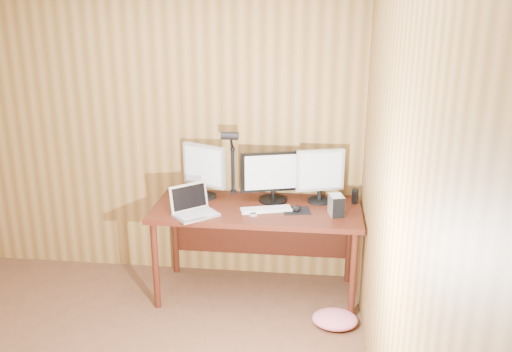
% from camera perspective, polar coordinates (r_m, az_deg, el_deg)
% --- Properties ---
extents(room_shell, '(4.00, 4.00, 4.00)m').
position_cam_1_polar(room_shell, '(2.82, -23.14, -4.70)').
color(room_shell, brown).
rests_on(room_shell, ground).
extents(desk, '(1.60, 0.70, 0.75)m').
position_cam_1_polar(desk, '(4.30, 0.19, -4.48)').
color(desk, '#40170D').
rests_on(desk, floor).
extents(monitor_center, '(0.51, 0.23, 0.41)m').
position_cam_1_polar(monitor_center, '(4.25, 1.82, 0.01)').
color(monitor_center, black).
rests_on(monitor_center, desk).
extents(monitor_left, '(0.37, 0.20, 0.44)m').
position_cam_1_polar(monitor_left, '(4.33, -5.48, 0.68)').
color(monitor_left, black).
rests_on(monitor_left, desk).
extents(monitor_right, '(0.37, 0.18, 0.43)m').
position_cam_1_polar(monitor_right, '(4.25, 6.77, 0.18)').
color(monitor_right, black).
rests_on(monitor_right, desk).
extents(laptop, '(0.38, 0.38, 0.22)m').
position_cam_1_polar(laptop, '(4.06, -6.66, -3.30)').
color(laptop, silver).
rests_on(laptop, desk).
extents(keyboard, '(0.40, 0.22, 0.02)m').
position_cam_1_polar(keyboard, '(4.12, 1.07, -3.53)').
color(keyboard, silver).
rests_on(keyboard, desk).
extents(mousepad, '(0.23, 0.20, 0.00)m').
position_cam_1_polar(mousepad, '(4.12, 4.28, -3.67)').
color(mousepad, black).
rests_on(mousepad, desk).
extents(mouse, '(0.09, 0.12, 0.04)m').
position_cam_1_polar(mouse, '(4.12, 4.28, -3.41)').
color(mouse, black).
rests_on(mouse, mousepad).
extents(hard_drive, '(0.12, 0.16, 0.15)m').
position_cam_1_polar(hard_drive, '(4.06, 8.45, -3.06)').
color(hard_drive, silver).
rests_on(hard_drive, desk).
extents(phone, '(0.07, 0.11, 0.01)m').
position_cam_1_polar(phone, '(4.05, -0.32, -3.92)').
color(phone, silver).
rests_on(phone, desk).
extents(speaker, '(0.05, 0.05, 0.12)m').
position_cam_1_polar(speaker, '(4.32, 10.37, -2.12)').
color(speaker, black).
rests_on(speaker, desk).
extents(desk_lamp, '(0.13, 0.19, 0.59)m').
position_cam_1_polar(desk_lamp, '(4.32, -2.61, 2.43)').
color(desk_lamp, black).
rests_on(desk_lamp, desk).
extents(fabric_pile, '(0.37, 0.31, 0.11)m').
position_cam_1_polar(fabric_pile, '(4.13, 8.30, -14.71)').
color(fabric_pile, '#D9697E').
rests_on(fabric_pile, floor).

